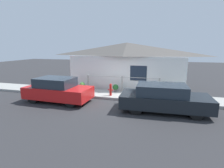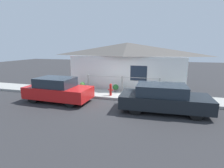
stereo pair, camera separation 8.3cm
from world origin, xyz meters
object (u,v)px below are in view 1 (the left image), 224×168
potted_plant_corner (171,92)px  potted_plant_by_fence (82,86)px  potted_plant_near_hydrant (116,88)px  car_right (164,98)px  car_left (58,90)px  fire_hydrant (111,89)px

potted_plant_corner → potted_plant_by_fence: bearing=177.8°
potted_plant_near_hydrant → car_right: bearing=-39.5°
car_right → potted_plant_by_fence: bearing=153.2°
car_right → potted_plant_corner: size_ratio=9.11×
car_right → potted_plant_by_fence: 5.95m
car_left → potted_plant_near_hydrant: (2.75, 2.48, -0.25)m
fire_hydrant → potted_plant_by_fence: bearing=157.1°
car_left → fire_hydrant: bearing=30.9°
fire_hydrant → potted_plant_near_hydrant: size_ratio=1.50×
car_right → potted_plant_by_fence: car_right is taller
car_right → potted_plant_near_hydrant: (-3.01, 2.48, -0.24)m
potted_plant_by_fence → potted_plant_corner: 5.85m
car_right → potted_plant_near_hydrant: size_ratio=8.47×
potted_plant_by_fence → potted_plant_corner: (5.85, -0.22, -0.01)m
potted_plant_corner → car_left: bearing=-160.0°
car_left → car_right: (5.76, -0.00, -0.02)m
car_left → potted_plant_by_fence: bearing=83.8°
car_left → potted_plant_corner: (6.20, 2.26, -0.28)m
potted_plant_by_fence → fire_hydrant: bearing=-22.9°
fire_hydrant → potted_plant_by_fence: size_ratio=1.45×
potted_plant_corner → fire_hydrant: bearing=-167.7°
potted_plant_near_hydrant → car_left: bearing=-138.0°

